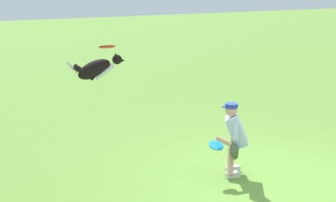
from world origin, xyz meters
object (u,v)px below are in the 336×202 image
(person, at_px, (234,137))
(dog, at_px, (97,69))
(frisbee_flying, at_px, (107,47))
(frisbee_held, at_px, (216,146))

(person, relative_size, dog, 1.30)
(person, height_order, dog, dog)
(person, distance_m, dog, 2.64)
(person, xyz_separation_m, dog, (2.10, -1.11, 1.16))
(frisbee_flying, relative_size, frisbee_held, 1.07)
(frisbee_flying, height_order, frisbee_held, frisbee_flying)
(dog, distance_m, frisbee_held, 2.42)
(dog, relative_size, frisbee_held, 3.91)
(person, height_order, frisbee_flying, frisbee_flying)
(dog, height_order, frisbee_flying, frisbee_flying)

